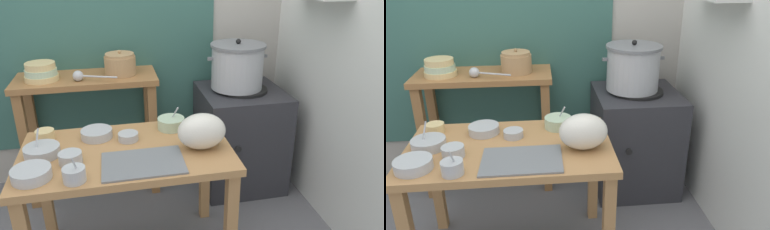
% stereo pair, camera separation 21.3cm
% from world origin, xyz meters
% --- Properties ---
extents(wall_back, '(4.40, 0.12, 2.60)m').
position_xyz_m(wall_back, '(0.08, 1.10, 1.30)').
color(wall_back, '#B2ADA3').
rests_on(wall_back, ground).
extents(wall_right, '(0.30, 3.20, 2.60)m').
position_xyz_m(wall_right, '(1.40, 0.20, 1.30)').
color(wall_right, silver).
rests_on(wall_right, ground).
extents(prep_table, '(1.10, 0.66, 0.72)m').
position_xyz_m(prep_table, '(0.06, 0.04, 0.61)').
color(prep_table, '#B27F4C').
rests_on(prep_table, ground).
extents(back_shelf_table, '(0.96, 0.40, 0.90)m').
position_xyz_m(back_shelf_table, '(-0.16, 0.83, 0.68)').
color(back_shelf_table, '#9E6B3D').
rests_on(back_shelf_table, ground).
extents(stove_block, '(0.60, 0.61, 0.78)m').
position_xyz_m(stove_block, '(0.94, 0.70, 0.38)').
color(stove_block, '#2D2D33').
rests_on(stove_block, ground).
extents(steamer_pot, '(0.44, 0.39, 0.36)m').
position_xyz_m(steamer_pot, '(0.90, 0.72, 0.94)').
color(steamer_pot, '#B7BABF').
rests_on(steamer_pot, stove_block).
extents(clay_pot, '(0.22, 0.22, 0.17)m').
position_xyz_m(clay_pot, '(0.08, 0.83, 0.97)').
color(clay_pot, tan).
rests_on(clay_pot, back_shelf_table).
extents(bowl_stack_enamel, '(0.22, 0.22, 0.12)m').
position_xyz_m(bowl_stack_enamel, '(-0.44, 0.80, 0.96)').
color(bowl_stack_enamel, '#E5C684').
rests_on(bowl_stack_enamel, back_shelf_table).
extents(ladle, '(0.29, 0.13, 0.07)m').
position_xyz_m(ladle, '(-0.19, 0.73, 0.94)').
color(ladle, '#B7BABF').
rests_on(ladle, back_shelf_table).
extents(serving_tray, '(0.40, 0.28, 0.01)m').
position_xyz_m(serving_tray, '(0.14, -0.13, 0.72)').
color(serving_tray, slate).
rests_on(serving_tray, prep_table).
extents(plastic_bag, '(0.26, 0.19, 0.19)m').
position_xyz_m(plastic_bag, '(0.46, -0.02, 0.82)').
color(plastic_bag, silver).
rests_on(plastic_bag, prep_table).
extents(prep_bowl_0, '(0.18, 0.18, 0.14)m').
position_xyz_m(prep_bowl_0, '(-0.36, 0.06, 0.75)').
color(prep_bowl_0, '#B7BABF').
rests_on(prep_bowl_0, prep_table).
extents(prep_bowl_1, '(0.16, 0.16, 0.13)m').
position_xyz_m(prep_bowl_1, '(0.34, 0.25, 0.76)').
color(prep_bowl_1, '#B7D1AD').
rests_on(prep_bowl_1, prep_table).
extents(prep_bowl_2, '(0.10, 0.10, 0.14)m').
position_xyz_m(prep_bowl_2, '(-0.18, -0.22, 0.76)').
color(prep_bowl_2, '#B7BABF').
rests_on(prep_bowl_2, prep_table).
extents(prep_bowl_3, '(0.17, 0.17, 0.05)m').
position_xyz_m(prep_bowl_3, '(-0.09, 0.22, 0.75)').
color(prep_bowl_3, '#B7BABF').
rests_on(prep_bowl_3, prep_table).
extents(prep_bowl_4, '(0.11, 0.11, 0.04)m').
position_xyz_m(prep_bowl_4, '(0.08, 0.15, 0.74)').
color(prep_bowl_4, '#B7BABF').
rests_on(prep_bowl_4, prep_table).
extents(prep_bowl_5, '(0.11, 0.11, 0.06)m').
position_xyz_m(prep_bowl_5, '(-0.21, -0.05, 0.75)').
color(prep_bowl_5, '#B7BABF').
rests_on(prep_bowl_5, prep_table).
extents(prep_bowl_6, '(0.10, 0.10, 0.05)m').
position_xyz_m(prep_bowl_6, '(-0.37, 0.26, 0.75)').
color(prep_bowl_6, '#E5C684').
rests_on(prep_bowl_6, prep_table).
extents(prep_bowl_7, '(0.18, 0.18, 0.05)m').
position_xyz_m(prep_bowl_7, '(-0.37, -0.16, 0.75)').
color(prep_bowl_7, '#B7BABF').
rests_on(prep_bowl_7, prep_table).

